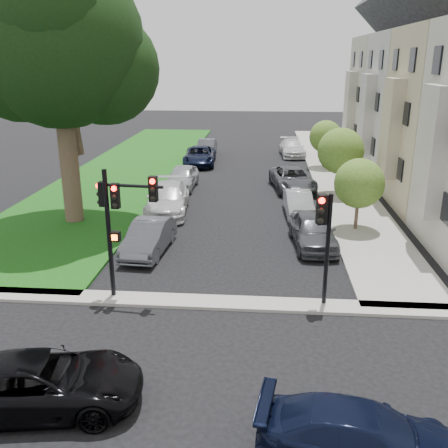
# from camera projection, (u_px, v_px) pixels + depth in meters

# --- Properties ---
(ground) EXTENTS (140.00, 140.00, 0.00)m
(ground) POSITION_uv_depth(u_px,v_px,m) (211.00, 333.00, 15.79)
(ground) COLOR black
(ground) RESTS_ON ground
(grass_strip) EXTENTS (8.00, 44.00, 0.12)m
(grass_strip) POSITION_uv_depth(u_px,v_px,m) (130.00, 168.00, 39.17)
(grass_strip) COLOR #134A0D
(grass_strip) RESTS_ON ground
(sidewalk_right) EXTENTS (3.50, 44.00, 0.12)m
(sidewalk_right) POSITION_uv_depth(u_px,v_px,m) (333.00, 172.00, 37.93)
(sidewalk_right) COLOR #A4A396
(sidewalk_right) RESTS_ON ground
(sidewalk_cross) EXTENTS (60.00, 1.00, 0.12)m
(sidewalk_cross) POSITION_uv_depth(u_px,v_px,m) (217.00, 303.00, 17.66)
(sidewalk_cross) COLOR #A4A396
(sidewalk_cross) RESTS_ON ground
(house_c) EXTENTS (7.70, 7.55, 15.97)m
(house_c) POSITION_uv_depth(u_px,v_px,m) (425.00, 79.00, 34.36)
(house_c) COLOR #BFB2AC
(house_c) RESTS_ON ground
(house_d) EXTENTS (7.70, 7.55, 15.97)m
(house_d) POSITION_uv_depth(u_px,v_px,m) (398.00, 75.00, 41.45)
(house_d) COLOR #AEA89D
(house_d) RESTS_ON ground
(eucalyptus) EXTENTS (9.34, 8.48, 13.24)m
(eucalyptus) POSITION_uv_depth(u_px,v_px,m) (56.00, 41.00, 23.68)
(eucalyptus) COLOR #4F3526
(eucalyptus) RESTS_ON ground
(small_tree_a) EXTENTS (2.46, 2.46, 3.69)m
(small_tree_a) POSITION_uv_depth(u_px,v_px,m) (359.00, 183.00, 24.42)
(small_tree_a) COLOR #4F3526
(small_tree_a) RESTS_ON ground
(small_tree_b) EXTENTS (2.85, 2.85, 4.28)m
(small_tree_b) POSITION_uv_depth(u_px,v_px,m) (341.00, 151.00, 30.71)
(small_tree_b) COLOR #4F3526
(small_tree_b) RESTS_ON ground
(small_tree_c) EXTENTS (2.51, 2.51, 3.77)m
(small_tree_c) POSITION_uv_depth(u_px,v_px,m) (326.00, 137.00, 38.59)
(small_tree_c) COLOR #4F3526
(small_tree_c) RESTS_ON ground
(traffic_signal_main) EXTENTS (2.33, 0.60, 4.75)m
(traffic_signal_main) POSITION_uv_depth(u_px,v_px,m) (118.00, 212.00, 17.13)
(traffic_signal_main) COLOR black
(traffic_signal_main) RESTS_ON ground
(traffic_signal_secondary) EXTENTS (0.55, 0.44, 4.07)m
(traffic_signal_secondary) POSITION_uv_depth(u_px,v_px,m) (325.00, 229.00, 16.68)
(traffic_signal_secondary) COLOR black
(traffic_signal_secondary) RESTS_ON ground
(car_cross_near) EXTENTS (5.29, 3.09, 1.38)m
(car_cross_near) POSITION_uv_depth(u_px,v_px,m) (41.00, 383.00, 12.27)
(car_cross_near) COLOR black
(car_cross_near) RESTS_ON ground
(car_cross_far) EXTENTS (4.79, 2.51, 1.32)m
(car_cross_far) POSITION_uv_depth(u_px,v_px,m) (364.00, 438.00, 10.54)
(car_cross_far) COLOR black
(car_cross_far) RESTS_ON ground
(car_parked_0) EXTENTS (2.23, 4.67, 1.54)m
(car_parked_0) POSITION_uv_depth(u_px,v_px,m) (313.00, 230.00, 22.90)
(car_parked_0) COLOR #3F4247
(car_parked_0) RESTS_ON ground
(car_parked_1) EXTENTS (1.63, 4.09, 1.32)m
(car_parked_1) POSITION_uv_depth(u_px,v_px,m) (299.00, 204.00, 27.44)
(car_parked_1) COLOR #999BA0
(car_parked_1) RESTS_ON ground
(car_parked_2) EXTENTS (3.25, 5.60, 1.47)m
(car_parked_2) POSITION_uv_depth(u_px,v_px,m) (293.00, 179.00, 32.78)
(car_parked_2) COLOR #3F4247
(car_parked_2) RESTS_ON ground
(car_parked_4) EXTENTS (2.36, 5.07, 1.43)m
(car_parked_4) POSITION_uv_depth(u_px,v_px,m) (292.00, 148.00, 44.21)
(car_parked_4) COLOR silver
(car_parked_4) RESTS_ON ground
(car_parked_5) EXTENTS (1.81, 4.44, 1.43)m
(car_parked_5) POSITION_uv_depth(u_px,v_px,m) (149.00, 237.00, 22.18)
(car_parked_5) COLOR #3F4247
(car_parked_5) RESTS_ON ground
(car_parked_6) EXTENTS (2.71, 5.67, 1.60)m
(car_parked_6) POSITION_uv_depth(u_px,v_px,m) (168.00, 199.00, 27.92)
(car_parked_6) COLOR silver
(car_parked_6) RESTS_ON ground
(car_parked_7) EXTENTS (1.88, 4.50, 1.52)m
(car_parked_7) POSITION_uv_depth(u_px,v_px,m) (182.00, 177.00, 33.14)
(car_parked_7) COLOR #999BA0
(car_parked_7) RESTS_ON ground
(car_parked_8) EXTENTS (2.76, 5.44, 1.47)m
(car_parked_8) POSITION_uv_depth(u_px,v_px,m) (200.00, 156.00, 40.55)
(car_parked_8) COLOR black
(car_parked_8) RESTS_ON ground
(car_parked_9) EXTENTS (1.52, 4.30, 1.41)m
(car_parked_9) POSITION_uv_depth(u_px,v_px,m) (207.00, 148.00, 44.46)
(car_parked_9) COLOR #3F4247
(car_parked_9) RESTS_ON ground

